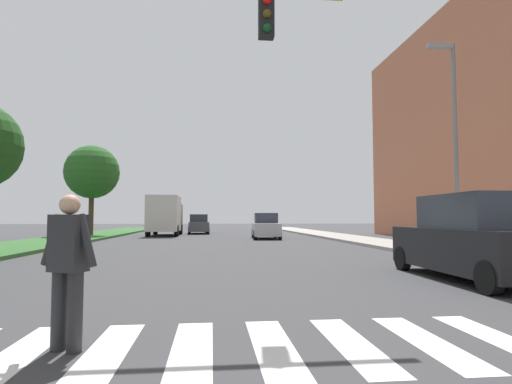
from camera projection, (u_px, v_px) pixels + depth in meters
The scene contains 11 objects.
ground_plane at pixel (208, 241), 25.68m from camera, with size 140.00×140.00×0.00m, color #38383A.
crosswalk at pixel (192, 349), 4.53m from camera, with size 7.65×2.20×0.01m.
median_strip at pixel (47, 242), 22.77m from camera, with size 4.23×64.00×0.15m, color #2D5B28.
tree_distant at pixel (92, 172), 30.47m from camera, with size 3.91×3.91×6.60m.
sidewalk_right at pixel (364, 240), 24.68m from camera, with size 3.00×64.00×0.15m, color #9E9991.
street_lamp_right at pixel (453, 128), 14.64m from camera, with size 1.02×0.24×7.50m.
pedestrian_performer at pixel (68, 264), 4.50m from camera, with size 0.71×0.40×1.69m.
suv_crossing at pixel (474, 239), 9.56m from camera, with size 2.07×4.65×1.97m.
sedan_midblock at pixel (266, 227), 28.31m from camera, with size 2.03×4.17×1.74m.
sedan_distant at pixel (198, 225), 37.04m from camera, with size 2.05×4.66×1.72m.
truck_box_delivery at pixel (165, 215), 33.05m from camera, with size 2.40×6.20×3.10m.
Camera 1 is at (0.21, 4.01, 1.44)m, focal length 29.09 mm.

